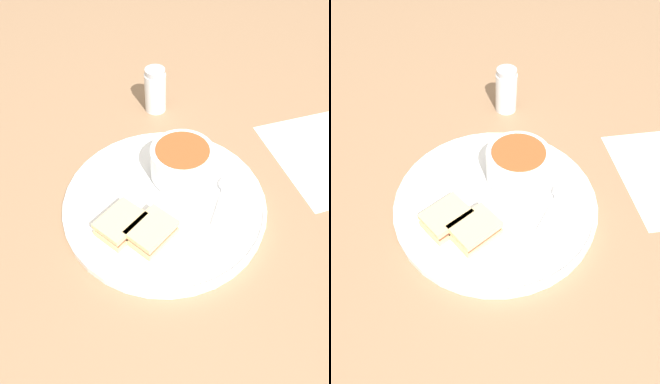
% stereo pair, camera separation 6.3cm
% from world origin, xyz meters
% --- Properties ---
extents(ground_plane, '(2.40, 2.40, 0.00)m').
position_xyz_m(ground_plane, '(0.00, 0.00, 0.00)').
color(ground_plane, '#8E6B4C').
extents(plate, '(0.35, 0.35, 0.02)m').
position_xyz_m(plate, '(0.00, 0.00, 0.01)').
color(plate, white).
rests_on(plate, ground_plane).
extents(soup_bowl, '(0.11, 0.11, 0.06)m').
position_xyz_m(soup_bowl, '(0.04, -0.05, 0.05)').
color(soup_bowl, white).
rests_on(soup_bowl, plate).
extents(spoon, '(0.09, 0.09, 0.01)m').
position_xyz_m(spoon, '(-0.02, -0.11, 0.03)').
color(spoon, silver).
rests_on(spoon, plate).
extents(sandwich_half_near, '(0.08, 0.09, 0.03)m').
position_xyz_m(sandwich_half_near, '(-0.03, 0.09, 0.04)').
color(sandwich_half_near, '#DBBC7F').
rests_on(sandwich_half_near, plate).
extents(sandwich_half_far, '(0.08, 0.09, 0.03)m').
position_xyz_m(sandwich_half_far, '(-0.06, 0.05, 0.04)').
color(sandwich_half_far, '#DBBC7F').
rests_on(sandwich_half_far, plate).
extents(salt_shaker, '(0.05, 0.05, 0.10)m').
position_xyz_m(salt_shaker, '(0.26, -0.10, 0.05)').
color(salt_shaker, silver).
rests_on(salt_shaker, ground_plane).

